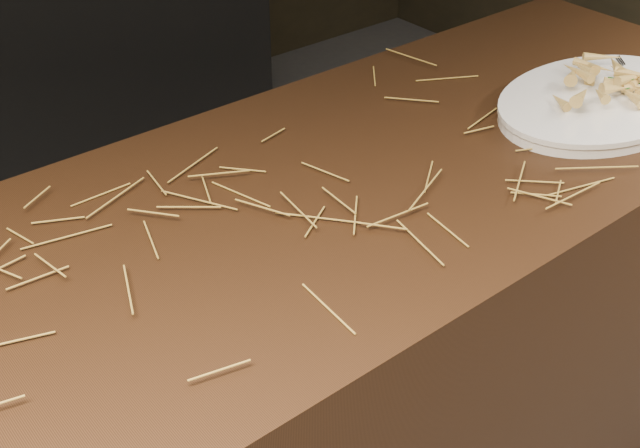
{
  "coord_description": "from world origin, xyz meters",
  "views": [
    {
      "loc": [
        -0.52,
        -0.54,
        1.59
      ],
      "look_at": [
        0.05,
        0.16,
        0.96
      ],
      "focal_mm": 45.0,
      "sensor_mm": 36.0,
      "label": 1
    }
  ],
  "objects": [
    {
      "name": "roasted_veg_heap",
      "position": [
        0.76,
        0.19,
        0.95
      ],
      "size": [
        0.23,
        0.16,
        0.05
      ],
      "primitive_type": null,
      "rotation": [
        0.0,
        0.0,
        0.01
      ],
      "color": "olive",
      "rests_on": "serving_platter"
    },
    {
      "name": "back_counter",
      "position": [
        0.3,
        2.18,
        0.42
      ],
      "size": [
        1.82,
        0.62,
        0.84
      ],
      "color": "black",
      "rests_on": "ground"
    },
    {
      "name": "serving_platter",
      "position": [
        0.76,
        0.19,
        0.91
      ],
      "size": [
        0.46,
        0.31,
        0.02
      ],
      "primitive_type": null,
      "rotation": [
        0.0,
        0.0,
        0.01
      ],
      "color": "white",
      "rests_on": "main_counter"
    },
    {
      "name": "straw_bedding",
      "position": [
        0.0,
        0.3,
        0.91
      ],
      "size": [
        1.4,
        0.6,
        0.02
      ],
      "primitive_type": null,
      "color": "olive",
      "rests_on": "main_counter"
    },
    {
      "name": "main_counter",
      "position": [
        0.0,
        0.3,
        0.45
      ],
      "size": [
        2.4,
        0.7,
        0.9
      ],
      "primitive_type": "cube",
      "color": "black",
      "rests_on": "ground"
    }
  ]
}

